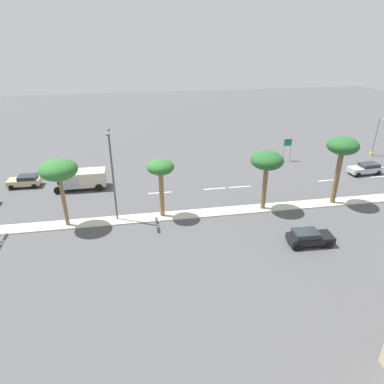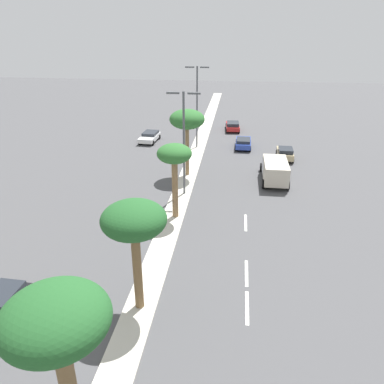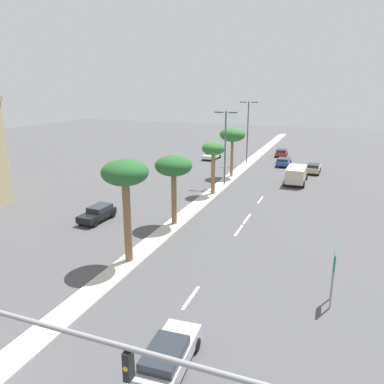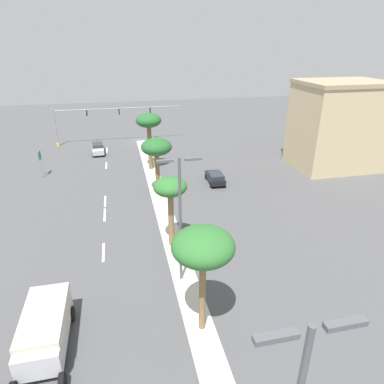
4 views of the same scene
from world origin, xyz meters
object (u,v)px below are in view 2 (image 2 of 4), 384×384
object	(u,v)px
sedan_white_center	(150,136)
box_truck	(275,169)
palm_tree_far	(174,157)
street_lamp_center	(197,101)
sedan_blue_outboard	(243,143)
sedan_red_inboard	(233,126)
palm_tree_rear	(134,222)
sedan_tan_front	(285,153)
street_lamp_near	(184,136)
palm_tree_outboard	(57,327)
palm_tree_mid	(187,120)

from	to	relation	value
sedan_white_center	box_truck	world-z (taller)	box_truck
box_truck	palm_tree_far	bearing A→B (deg)	-133.95
palm_tree_far	street_lamp_center	distance (m)	19.31
sedan_blue_outboard	sedan_red_inboard	world-z (taller)	sedan_red_inboard
palm_tree_rear	sedan_white_center	size ratio (longest dim) A/B	1.42
palm_tree_far	sedan_tan_front	world-z (taller)	palm_tree_far
palm_tree_rear	palm_tree_far	world-z (taller)	palm_tree_rear
sedan_red_inboard	street_lamp_near	bearing A→B (deg)	-99.31
palm_tree_outboard	sedan_tan_front	distance (m)	37.24
palm_tree_rear	sedan_tan_front	bearing A→B (deg)	68.39
street_lamp_center	street_lamp_near	bearing A→B (deg)	-88.18
palm_tree_mid	sedan_blue_outboard	xyz separation A→B (m)	(5.87, 10.46, -5.17)
palm_tree_rear	sedan_red_inboard	size ratio (longest dim) A/B	1.40
palm_tree_mid	sedan_white_center	size ratio (longest dim) A/B	1.51
sedan_tan_front	box_truck	distance (m)	7.28
street_lamp_near	sedan_tan_front	distance (m)	16.17
sedan_white_center	sedan_blue_outboard	bearing A→B (deg)	-6.55
sedan_red_inboard	box_truck	xyz separation A→B (m)	(4.68, -19.64, 0.55)
sedan_red_inboard	sedan_blue_outboard	bearing A→B (deg)	-79.77
palm_tree_mid	sedan_red_inboard	xyz separation A→B (m)	(4.30, 19.15, -5.17)
palm_tree_outboard	palm_tree_far	world-z (taller)	palm_tree_outboard
street_lamp_center	sedan_white_center	distance (m)	8.79
sedan_red_inboard	sedan_tan_front	size ratio (longest dim) A/B	1.19
palm_tree_rear	sedan_tan_front	size ratio (longest dim) A/B	1.67
street_lamp_center	sedan_white_center	bearing A→B (deg)	162.49
street_lamp_center	sedan_white_center	world-z (taller)	street_lamp_center
sedan_white_center	sedan_red_inboard	bearing A→B (deg)	33.12
palm_tree_outboard	street_lamp_near	bearing A→B (deg)	89.17
street_lamp_near	sedan_white_center	bearing A→B (deg)	113.17
palm_tree_outboard	sedan_white_center	distance (m)	41.53
street_lamp_near	sedan_red_inboard	distance (m)	24.80
palm_tree_mid	sedan_white_center	world-z (taller)	palm_tree_mid
palm_tree_far	street_lamp_near	distance (m)	4.67
street_lamp_center	sedan_blue_outboard	world-z (taller)	street_lamp_center
street_lamp_near	sedan_red_inboard	world-z (taller)	street_lamp_near
palm_tree_mid	sedan_tan_front	distance (m)	13.60
sedan_blue_outboard	sedan_red_inboard	size ratio (longest dim) A/B	0.94
street_lamp_center	box_truck	distance (m)	14.50
sedan_blue_outboard	box_truck	bearing A→B (deg)	-74.14
sedan_white_center	street_lamp_center	bearing A→B (deg)	-17.51
palm_tree_mid	street_lamp_near	bearing A→B (deg)	-85.60
palm_tree_rear	palm_tree_mid	distance (m)	20.43
sedan_red_inboard	palm_tree_rear	bearing A→B (deg)	-96.11
street_lamp_near	street_lamp_center	world-z (taller)	street_lamp_center
sedan_blue_outboard	street_lamp_center	bearing A→B (deg)	-173.67
palm_tree_mid	sedan_blue_outboard	bearing A→B (deg)	60.68
palm_tree_rear	sedan_red_inboard	world-z (taller)	palm_tree_rear
palm_tree_mid	box_truck	size ratio (longest dim) A/B	1.13
sedan_red_inboard	box_truck	size ratio (longest dim) A/B	0.76
palm_tree_far	sedan_red_inboard	size ratio (longest dim) A/B	1.35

